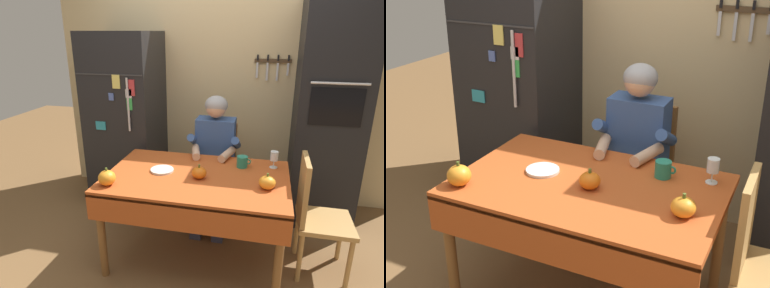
% 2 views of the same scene
% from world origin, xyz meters
% --- Properties ---
extents(back_wall_assembly, '(3.70, 0.13, 2.60)m').
position_xyz_m(back_wall_assembly, '(0.05, 1.35, 1.30)').
color(back_wall_assembly, '#D1B784').
rests_on(back_wall_assembly, ground).
extents(refrigerator, '(0.68, 0.71, 1.80)m').
position_xyz_m(refrigerator, '(-0.95, 0.96, 0.90)').
color(refrigerator, black).
rests_on(refrigerator, ground).
extents(dining_table, '(1.40, 0.90, 0.74)m').
position_xyz_m(dining_table, '(0.00, 0.08, 0.66)').
color(dining_table, brown).
rests_on(dining_table, ground).
extents(chair_behind_person, '(0.40, 0.40, 0.93)m').
position_xyz_m(chair_behind_person, '(0.04, 0.87, 0.51)').
color(chair_behind_person, brown).
rests_on(chair_behind_person, ground).
extents(seated_person, '(0.47, 0.55, 1.25)m').
position_xyz_m(seated_person, '(0.04, 0.68, 0.74)').
color(seated_person, '#38384C').
rests_on(seated_person, ground).
extents(chair_right_side, '(0.40, 0.40, 0.93)m').
position_xyz_m(chair_right_side, '(0.90, 0.15, 0.51)').
color(chair_right_side, tan).
rests_on(chair_right_side, ground).
extents(coffee_mug, '(0.12, 0.09, 0.09)m').
position_xyz_m(coffee_mug, '(0.33, 0.34, 0.79)').
color(coffee_mug, '#237F66').
rests_on(coffee_mug, dining_table).
extents(wine_glass, '(0.06, 0.06, 0.14)m').
position_xyz_m(wine_glass, '(0.58, 0.39, 0.83)').
color(wine_glass, white).
rests_on(wine_glass, dining_table).
extents(pumpkin_large, '(0.12, 0.12, 0.12)m').
position_xyz_m(pumpkin_large, '(0.53, -0.01, 0.79)').
color(pumpkin_large, orange).
rests_on(pumpkin_large, dining_table).
extents(pumpkin_medium, '(0.11, 0.11, 0.11)m').
position_xyz_m(pumpkin_medium, '(0.03, 0.05, 0.78)').
color(pumpkin_medium, orange).
rests_on(pumpkin_medium, dining_table).
extents(pumpkin_small, '(0.13, 0.13, 0.13)m').
position_xyz_m(pumpkin_small, '(-0.60, -0.21, 0.80)').
color(pumpkin_small, orange).
rests_on(pumpkin_small, dining_table).
extents(serving_tray, '(0.19, 0.19, 0.02)m').
position_xyz_m(serving_tray, '(-0.29, 0.12, 0.75)').
color(serving_tray, silver).
rests_on(serving_tray, dining_table).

